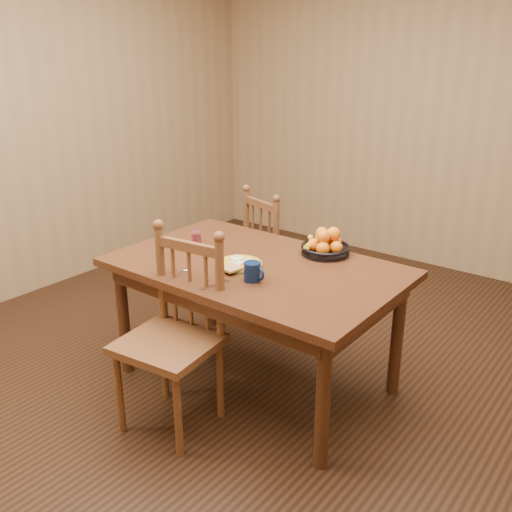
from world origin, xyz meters
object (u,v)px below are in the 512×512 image
Objects in this scene: chair_far at (276,255)px; breakfast_plate at (239,263)px; chair_near at (173,337)px; dining_table at (256,278)px; coffee_mug at (253,272)px; fruit_bowl at (325,245)px.

breakfast_plate is at bearing 129.34° from chair_far.
breakfast_plate is at bearing 78.42° from chair_near.
chair_far is 1.03m from breakfast_plate.
dining_table is at bearing 72.44° from chair_near.
chair_far is 1.43m from chair_near.
fruit_bowl reaches higher than coffee_mug.
dining_table is at bearing 134.74° from chair_far.
chair_near is 1.04m from fruit_bowl.
chair_far reaches higher than breakfast_plate.
dining_table is 5.42× the size of breakfast_plate.
chair_near is at bearing 120.18° from chair_far.
breakfast_plate is at bearing -131.68° from dining_table.
chair_near is at bearing -122.71° from coffee_mug.
breakfast_plate reaches higher than dining_table.
breakfast_plate is 1.02× the size of fruit_bowl.
chair_far is 0.92× the size of chair_near.
fruit_bowl is (0.22, 0.38, 0.14)m from dining_table.
fruit_bowl is (0.67, -0.45, 0.35)m from chair_far.
chair_near reaches higher than chair_far.
fruit_bowl is at bearing 64.14° from chair_near.
chair_far is 0.88m from fruit_bowl.
chair_near is 0.55m from breakfast_plate.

